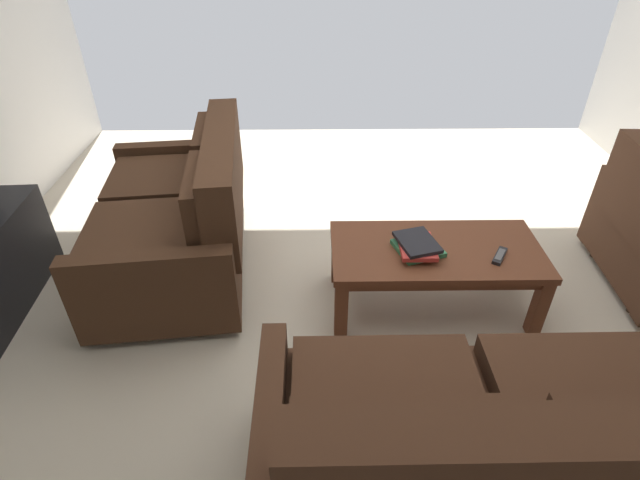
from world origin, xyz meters
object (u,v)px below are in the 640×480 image
Objects in this scene: sofa_main at (497,449)px; book_stack at (417,246)px; loveseat_near at (181,218)px; coffee_table at (435,257)px; tv_remote at (500,256)px.

book_stack is at bearing -85.08° from sofa_main.
loveseat_near is (1.48, -1.57, 0.01)m from sofa_main.
tv_remote is at bearing 164.17° from coffee_table.
sofa_main is 1.13m from tv_remote.
sofa_main is 1.51× the size of coffee_table.
sofa_main is at bearing 94.92° from book_stack.
sofa_main is 1.16× the size of loveseat_near.
sofa_main is 2.16m from loveseat_near.
sofa_main is at bearing 133.33° from loveseat_near.
coffee_table is at bearing 164.95° from loveseat_near.
tv_remote is at bearing 171.93° from book_stack.
sofa_main reaches higher than coffee_table.
book_stack is at bearing -8.07° from tv_remote.
loveseat_near is at bearing -17.33° from book_stack.
loveseat_near is 1.88m from tv_remote.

